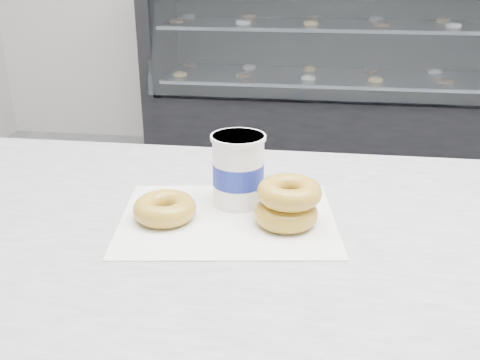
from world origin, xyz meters
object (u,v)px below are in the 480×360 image
(display_case, at_px, (339,91))
(donut_single, at_px, (165,208))
(donut_stack, at_px, (288,203))
(coffee_cup, at_px, (238,170))

(display_case, bearing_deg, donut_single, -98.24)
(display_case, height_order, donut_stack, display_case)
(display_case, xyz_separation_m, coffee_cup, (-0.28, -2.62, 0.47))
(coffee_cup, bearing_deg, donut_single, -139.56)
(coffee_cup, bearing_deg, display_case, 89.23)
(donut_single, xyz_separation_m, donut_stack, (0.19, 0.01, 0.02))
(display_case, xyz_separation_m, donut_stack, (-0.20, -2.68, 0.45))
(display_case, height_order, donut_single, display_case)
(display_case, bearing_deg, donut_stack, -94.19)
(donut_single, height_order, coffee_cup, coffee_cup)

